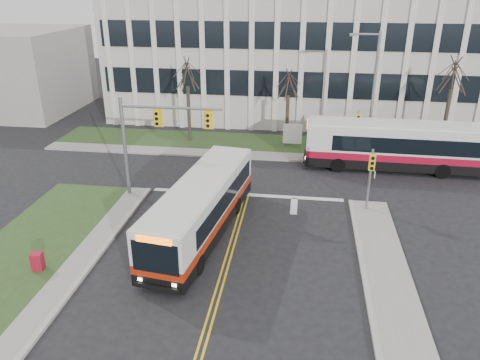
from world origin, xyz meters
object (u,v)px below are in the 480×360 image
streetlight (371,89)px  bus_main (202,208)px  bus_cross (395,147)px  directory_sign (293,134)px  newspaper_box_red (38,262)px

streetlight → bus_main: streetlight is taller
streetlight → bus_main: size_ratio=0.82×
streetlight → bus_cross: 4.53m
directory_sign → bus_main: bearing=-106.3°
newspaper_box_red → directory_sign: bearing=50.4°
bus_cross → newspaper_box_red: bus_cross is taller
bus_main → newspaper_box_red: size_ratio=11.75×
directory_sign → bus_cross: size_ratio=0.16×
streetlight → bus_cross: bearing=-51.4°
bus_main → directory_sign: bearing=81.5°
bus_main → bus_cross: (11.51, 10.95, 0.16)m
streetlight → newspaper_box_red: 24.64m
directory_sign → bus_cross: 8.10m
directory_sign → bus_cross: bus_cross is taller
streetlight → directory_sign: bearing=166.8°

